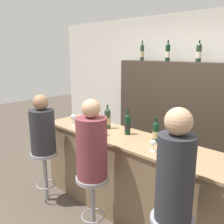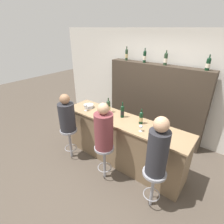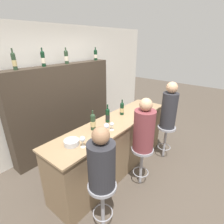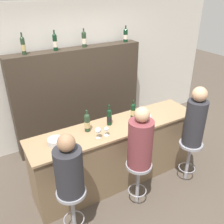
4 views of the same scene
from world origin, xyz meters
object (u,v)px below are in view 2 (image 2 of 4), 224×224
at_px(wine_bottle_backbar_0, 127,55).
at_px(wine_bottle_backbar_2, 166,59).
at_px(bar_stool_middle, 104,154).
at_px(guest_seated_middle, 104,129).
at_px(wine_glass_1, 103,112).
at_px(wine_bottle_counter_0, 108,106).
at_px(guest_seated_right, 158,149).
at_px(wine_bottle_backbar_1, 145,56).
at_px(metal_bowl, 89,106).
at_px(wine_glass_2, 108,115).
at_px(guest_seated_left, 67,115).
at_px(bar_stool_right, 153,180).
at_px(bar_stool_left, 69,136).
at_px(wine_bottle_backbar_3, 208,64).
at_px(wine_glass_0, 85,106).
at_px(wine_glass_3, 141,127).
at_px(wine_bottle_counter_2, 141,118).
at_px(wine_bottle_counter_1, 122,111).

bearing_deg(wine_bottle_backbar_0, wine_bottle_backbar_2, -0.00).
bearing_deg(bar_stool_middle, guest_seated_middle, 90.00).
height_order(wine_glass_1, guest_seated_middle, guest_seated_middle).
xyz_separation_m(wine_bottle_counter_0, guest_seated_right, (1.39, -0.65, -0.03)).
relative_size(wine_bottle_backbar_1, metal_bowl, 1.60).
distance_m(metal_bowl, bar_stool_middle, 1.19).
xyz_separation_m(wine_glass_2, guest_seated_right, (1.22, -0.42, 0.01)).
height_order(guest_seated_left, guest_seated_right, guest_seated_right).
bearing_deg(bar_stool_right, bar_stool_left, 180.00).
height_order(wine_bottle_backbar_3, guest_seated_middle, wine_bottle_backbar_3).
xyz_separation_m(metal_bowl, guest_seated_left, (-0.05, -0.58, -0.01)).
relative_size(wine_glass_0, wine_glass_2, 1.22).
bearing_deg(guest_seated_right, wine_bottle_backbar_0, 133.37).
bearing_deg(wine_glass_1, wine_bottle_backbar_3, 47.43).
bearing_deg(wine_bottle_backbar_1, bar_stool_middle, -79.53).
height_order(wine_glass_3, guest_seated_left, guest_seated_left).
bearing_deg(wine_bottle_counter_0, wine_bottle_backbar_0, 108.85).
xyz_separation_m(wine_glass_0, guest_seated_right, (1.82, -0.42, -0.01)).
xyz_separation_m(wine_glass_0, guest_seated_left, (-0.10, -0.42, -0.09)).
xyz_separation_m(wine_bottle_backbar_0, metal_bowl, (-0.05, -1.36, -0.95)).
relative_size(wine_bottle_counter_2, guest_seated_middle, 0.35).
xyz_separation_m(wine_bottle_counter_1, bar_stool_left, (-0.88, -0.65, -0.59)).
xyz_separation_m(wine_glass_0, bar_stool_middle, (0.86, -0.42, -0.58)).
relative_size(wine_bottle_backbar_2, wine_glass_3, 2.57).
relative_size(wine_bottle_backbar_3, bar_stool_middle, 0.42).
xyz_separation_m(wine_bottle_backbar_0, bar_stool_middle, (0.86, -1.93, -1.44)).
bearing_deg(wine_bottle_backbar_0, bar_stool_middle, -65.93).
distance_m(wine_glass_0, bar_stool_left, 0.72).
bearing_deg(wine_glass_0, guest_seated_right, -13.00).
bearing_deg(wine_glass_3, guest_seated_right, -40.37).
relative_size(wine_bottle_counter_0, wine_bottle_backbar_3, 1.08).
height_order(wine_bottle_backbar_0, guest_seated_middle, wine_bottle_backbar_0).
xyz_separation_m(wine_bottle_backbar_3, guest_seated_right, (-0.04, -1.93, -0.86)).
distance_m(wine_glass_1, bar_stool_left, 0.92).
relative_size(wine_bottle_counter_1, bar_stool_middle, 0.45).
bearing_deg(wine_glass_2, wine_bottle_backbar_3, 50.14).
distance_m(wine_bottle_counter_1, wine_bottle_backbar_3, 1.87).
bearing_deg(wine_glass_1, wine_bottle_backbar_1, 89.04).
xyz_separation_m(wine_bottle_counter_2, wine_glass_1, (-0.72, -0.23, -0.01)).
height_order(wine_bottle_counter_0, bar_stool_middle, wine_bottle_counter_0).
distance_m(wine_bottle_backbar_2, wine_glass_3, 1.78).
relative_size(wine_bottle_counter_1, wine_bottle_backbar_1, 0.97).
xyz_separation_m(metal_bowl, guest_seated_middle, (0.91, -0.58, 0.03)).
bearing_deg(wine_bottle_counter_0, wine_bottle_backbar_1, 86.88).
distance_m(wine_bottle_backbar_2, guest_seated_right, 2.27).
bearing_deg(guest_seated_middle, wine_bottle_counter_1, 96.77).
bearing_deg(guest_seated_left, bar_stool_left, -153.43).
relative_size(wine_bottle_backbar_1, bar_stool_middle, 0.46).
xyz_separation_m(wine_bottle_counter_0, bar_stool_left, (-0.54, -0.65, -0.59)).
height_order(wine_glass_0, wine_glass_1, wine_glass_0).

